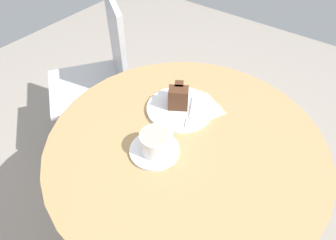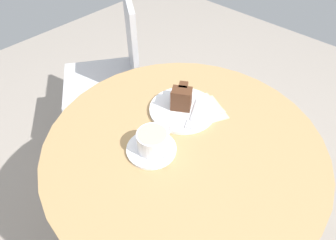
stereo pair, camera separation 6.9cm
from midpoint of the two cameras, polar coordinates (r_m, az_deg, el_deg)
ground_plane at (r=1.50m, az=0.81°, el=-21.81°), size 4.40×4.40×0.01m
cafe_table at (r=0.99m, az=1.15°, el=-8.16°), size 0.85×0.85×0.69m
saucer at (r=0.88m, az=-4.85°, el=-5.84°), size 0.15×0.15×0.01m
coffee_cup at (r=0.85m, az=-4.53°, el=-4.17°), size 0.13×0.09×0.06m
teaspoon at (r=0.86m, az=-1.95°, el=-6.83°), size 0.09×0.07×0.00m
cake_plate at (r=1.00m, az=0.28°, el=2.15°), size 0.22×0.22×0.01m
cake_slice at (r=0.98m, az=-0.03°, el=4.34°), size 0.09×0.08×0.08m
fork at (r=0.96m, az=2.25°, el=0.88°), size 0.13×0.08×0.00m
napkin at (r=1.01m, az=4.21°, el=2.46°), size 0.16×0.17×0.00m
cafe_chair at (r=1.54m, az=-13.64°, el=9.11°), size 0.53×0.53×0.85m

